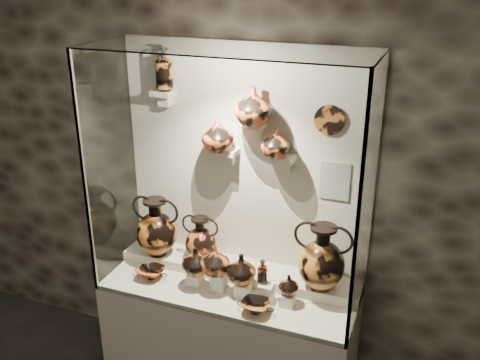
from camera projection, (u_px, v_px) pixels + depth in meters
name	position (u px, v px, depth m)	size (l,w,h in m)	color
wall_back	(246.00, 164.00, 3.55)	(5.00, 0.02, 3.20)	black
plinth	(229.00, 340.00, 3.73)	(1.70, 0.60, 0.80)	beige
front_tier	(229.00, 289.00, 3.57)	(1.68, 0.58, 0.03)	beige
rear_tier	(238.00, 272.00, 3.71)	(1.70, 0.25, 0.10)	beige
back_panel	(246.00, 164.00, 3.54)	(1.70, 0.03, 1.60)	beige
glass_front	(208.00, 199.00, 3.02)	(1.70, 0.01, 1.60)	white
glass_left	(110.00, 163.00, 3.55)	(0.01, 0.60, 1.60)	white
glass_right	(367.00, 201.00, 2.99)	(0.01, 0.60, 1.60)	white
glass_top	(227.00, 49.00, 2.97)	(1.70, 0.60, 0.01)	white
frame_post_left	(84.00, 179.00, 3.30)	(0.02, 0.02, 1.60)	gray
frame_post_right	(358.00, 223.00, 2.74)	(0.02, 0.02, 1.60)	gray
pedestal_a	(195.00, 278.00, 3.58)	(0.09, 0.09, 0.10)	silver
pedestal_b	(219.00, 281.00, 3.51)	(0.09, 0.09, 0.13)	silver
pedestal_c	(243.00, 289.00, 3.46)	(0.09, 0.09, 0.09)	silver
pedestal_d	(266.00, 292.00, 3.41)	(0.09, 0.09, 0.12)	silver
pedestal_e	(287.00, 300.00, 3.37)	(0.09, 0.09, 0.08)	silver
bracket_ul	(163.00, 93.00, 3.49)	(0.14, 0.12, 0.04)	beige
bracket_ca	(227.00, 151.00, 3.48)	(0.14, 0.12, 0.04)	beige
bracket_cb	(257.00, 125.00, 3.33)	(0.10, 0.12, 0.04)	beige
bracket_cc	(283.00, 159.00, 3.35)	(0.14, 0.12, 0.04)	beige
amphora_left	(156.00, 227.00, 3.76)	(0.34, 0.34, 0.43)	#BE6B24
amphora_mid	(201.00, 239.00, 3.71)	(0.26, 0.26, 0.33)	#C65123
amphora_right	(322.00, 257.00, 3.35)	(0.36, 0.36, 0.45)	#BE6B24
jug_a	(196.00, 261.00, 3.50)	(0.19, 0.19, 0.19)	#BE6B24
jug_b	(215.00, 260.00, 3.44)	(0.19, 0.19, 0.20)	#C65123
jug_c	(241.00, 268.00, 3.43)	(0.19, 0.19, 0.20)	#BE6B24
jug_e	(289.00, 284.00, 3.34)	(0.13, 0.13, 0.13)	#BE6B24
lekythos_small	(263.00, 270.00, 3.37)	(0.08, 0.08, 0.18)	#C65123
kylix_left	(151.00, 272.00, 3.65)	(0.23, 0.20, 0.09)	#C65123
kylix_right	(256.00, 306.00, 3.30)	(0.23, 0.20, 0.09)	#BE6B24
lekythos_tall	(164.00, 67.00, 3.41)	(0.12, 0.12, 0.30)	#BE6B24
ovoid_vase_a	(218.00, 134.00, 3.39)	(0.21, 0.21, 0.22)	#C65123
ovoid_vase_b	(253.00, 106.00, 3.23)	(0.23, 0.23, 0.24)	#C65123
ovoid_vase_c	(275.00, 143.00, 3.29)	(0.18, 0.18, 0.19)	#C65123
wall_plate	(330.00, 120.00, 3.20)	(0.19, 0.19, 0.02)	#A25A1F
info_placard	(335.00, 181.00, 3.34)	(0.19, 0.01, 0.25)	beige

